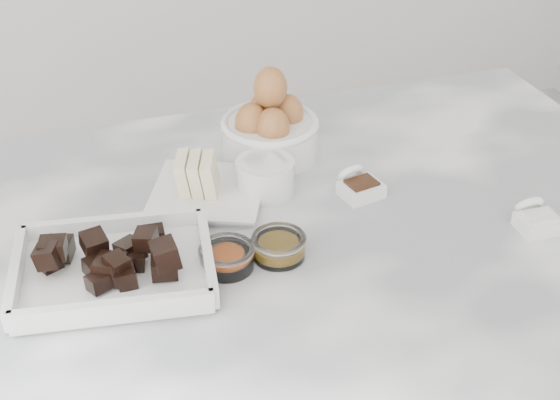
% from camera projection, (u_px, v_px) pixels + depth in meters
% --- Properties ---
extents(marble_slab, '(1.20, 0.80, 0.04)m').
position_uv_depth(marble_slab, '(273.00, 252.00, 1.04)').
color(marble_slab, white).
rests_on(marble_slab, cabinet).
extents(chocolate_dish, '(0.26, 0.22, 0.06)m').
position_uv_depth(chocolate_dish, '(113.00, 262.00, 0.95)').
color(chocolate_dish, white).
rests_on(chocolate_dish, marble_slab).
extents(butter_plate, '(0.20, 0.20, 0.06)m').
position_uv_depth(butter_plate, '(206.00, 185.00, 1.10)').
color(butter_plate, white).
rests_on(butter_plate, marble_slab).
extents(sugar_ramekin, '(0.08, 0.08, 0.05)m').
position_uv_depth(sugar_ramekin, '(265.00, 175.00, 1.11)').
color(sugar_ramekin, white).
rests_on(sugar_ramekin, marble_slab).
extents(egg_bowl, '(0.15, 0.15, 0.15)m').
position_uv_depth(egg_bowl, '(270.00, 128.00, 1.19)').
color(egg_bowl, white).
rests_on(egg_bowl, marble_slab).
extents(honey_bowl, '(0.07, 0.07, 0.03)m').
position_uv_depth(honey_bowl, '(279.00, 246.00, 0.99)').
color(honey_bowl, white).
rests_on(honey_bowl, marble_slab).
extents(zest_bowl, '(0.07, 0.07, 0.03)m').
position_uv_depth(zest_bowl, '(227.00, 256.00, 0.97)').
color(zest_bowl, white).
rests_on(zest_bowl, marble_slab).
extents(vanilla_spoon, '(0.06, 0.08, 0.04)m').
position_uv_depth(vanilla_spoon, '(359.00, 185.00, 1.11)').
color(vanilla_spoon, white).
rests_on(vanilla_spoon, marble_slab).
extents(salt_spoon, '(0.06, 0.07, 0.04)m').
position_uv_depth(salt_spoon, '(536.00, 218.00, 1.04)').
color(salt_spoon, white).
rests_on(salt_spoon, marble_slab).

